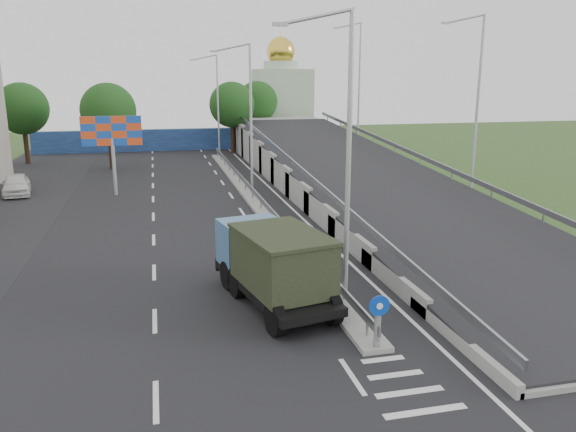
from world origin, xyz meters
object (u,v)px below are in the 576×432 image
object	(u,v)px
billboard	(112,135)
dump_truck	(273,261)
lamp_post_near	(344,145)
parked_car_e	(16,185)
sign_bollard	(378,321)
lamp_post_mid	(248,111)
lamp_post_far	(216,100)
church	(281,99)

from	to	relation	value
billboard	dump_truck	size ratio (longest dim) A/B	0.80
lamp_post_near	parked_car_e	size ratio (longest dim) A/B	2.30
sign_bollard	parked_car_e	xyz separation A→B (m)	(-15.79, 27.60, -0.29)
sign_bollard	lamp_post_near	xyz separation A→B (m)	(0.11, 3.83, 4.77)
lamp_post_mid	parked_car_e	bearing A→B (deg)	166.65
lamp_post_far	dump_truck	xyz separation A→B (m)	(-2.35, -39.26, -4.21)
dump_truck	lamp_post_mid	bearing A→B (deg)	71.30
sign_bollard	dump_truck	bearing A→B (deg)	116.15
lamp_post_mid	lamp_post_far	world-z (taller)	same
lamp_post_near	billboard	xyz separation A→B (m)	(-9.11, 22.00, -1.62)
parked_car_e	lamp_post_near	bearing A→B (deg)	-66.22
dump_truck	parked_car_e	bearing A→B (deg)	108.71
billboard	sign_bollard	bearing A→B (deg)	-70.79
lamp_post_far	billboard	size ratio (longest dim) A/B	1.83
lamp_post_far	dump_truck	size ratio (longest dim) A/B	1.46
lamp_post_near	parked_car_e	world-z (taller)	lamp_post_near
parked_car_e	lamp_post_mid	bearing A→B (deg)	-23.35
lamp_post_near	dump_truck	bearing A→B (deg)	162.60
lamp_post_far	billboard	bearing A→B (deg)	-116.84
parked_car_e	dump_truck	bearing A→B (deg)	-69.53
church	dump_truck	xyz separation A→B (m)	(-12.24, -53.26, -3.71)
sign_bollard	church	distance (m)	58.84
church	parked_car_e	size ratio (longest dim) A/B	3.15
sign_bollard	dump_truck	world-z (taller)	dump_truck
lamp_post_mid	dump_truck	world-z (taller)	lamp_post_mid
sign_bollard	billboard	size ratio (longest dim) A/B	0.30
lamp_post_near	dump_truck	xyz separation A→B (m)	(-2.35, 0.74, -4.21)
lamp_post_near	sign_bollard	bearing A→B (deg)	-91.64
lamp_post_near	lamp_post_mid	world-z (taller)	same
lamp_post_near	billboard	bearing A→B (deg)	112.49
lamp_post_far	parked_car_e	xyz separation A→B (m)	(-15.90, -16.23, -5.06)
lamp_post_far	parked_car_e	world-z (taller)	lamp_post_far
sign_bollard	lamp_post_far	bearing A→B (deg)	89.86
lamp_post_far	dump_truck	world-z (taller)	lamp_post_far
billboard	parked_car_e	bearing A→B (deg)	165.36
sign_bollard	church	world-z (taller)	church
sign_bollard	church	xyz separation A→B (m)	(10.00, 57.83, 4.28)
church	billboard	size ratio (longest dim) A/B	2.51
sign_bollard	parked_car_e	distance (m)	31.80
billboard	lamp_post_mid	bearing A→B (deg)	-12.38
lamp_post_mid	billboard	bearing A→B (deg)	167.62
lamp_post_mid	church	distance (m)	35.41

